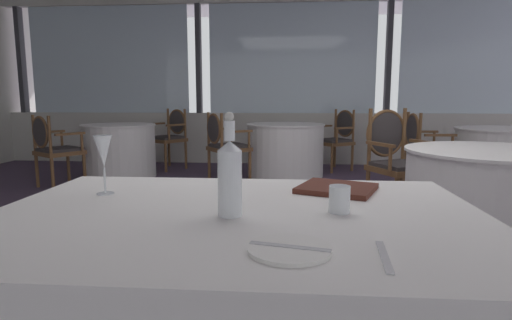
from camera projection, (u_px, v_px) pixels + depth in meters
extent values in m
plane|color=#47384C|center=(293.00, 250.00, 3.03)|extent=(14.19, 14.19, 0.00)
cube|color=beige|center=(291.00, 138.00, 7.01)|extent=(9.93, 0.12, 0.85)
cube|color=silver|center=(109.00, 60.00, 7.07)|extent=(2.74, 0.02, 1.78)
cube|color=#333338|center=(21.00, 61.00, 7.17)|extent=(0.08, 0.14, 1.78)
cube|color=silver|center=(292.00, 59.00, 6.83)|extent=(2.74, 0.02, 1.78)
cube|color=#333338|center=(199.00, 59.00, 6.93)|extent=(0.08, 0.14, 1.78)
cube|color=silver|center=(488.00, 57.00, 6.59)|extent=(2.74, 0.02, 1.78)
cube|color=#333338|center=(389.00, 58.00, 6.69)|extent=(0.08, 0.14, 1.78)
cube|color=white|center=(236.00, 215.00, 1.32)|extent=(1.58, 1.10, 0.02)
cylinder|color=white|center=(290.00, 249.00, 0.98)|extent=(0.20, 0.20, 0.01)
cube|color=silver|center=(290.00, 247.00, 0.98)|extent=(0.20, 0.06, 0.00)
cube|color=silver|center=(384.00, 256.00, 0.94)|extent=(0.04, 0.20, 0.00)
cylinder|color=white|center=(230.00, 183.00, 1.26)|extent=(0.07, 0.07, 0.20)
cone|color=white|center=(230.00, 146.00, 1.25)|extent=(0.07, 0.07, 0.03)
cylinder|color=white|center=(229.00, 131.00, 1.24)|extent=(0.03, 0.03, 0.06)
sphere|color=silver|center=(229.00, 117.00, 1.23)|extent=(0.03, 0.03, 0.03)
cylinder|color=white|center=(106.00, 194.00, 1.57)|extent=(0.06, 0.06, 0.00)
cylinder|color=white|center=(105.00, 180.00, 1.56)|extent=(0.01, 0.01, 0.10)
cone|color=white|center=(103.00, 151.00, 1.54)|extent=(0.07, 0.07, 0.12)
cylinder|color=white|center=(339.00, 199.00, 1.31)|extent=(0.07, 0.07, 0.09)
cube|color=#512319|center=(337.00, 188.00, 1.62)|extent=(0.35, 0.33, 0.02)
cylinder|color=white|center=(286.00, 125.00, 5.85)|extent=(1.11, 1.11, 0.02)
cylinder|color=white|center=(285.00, 151.00, 5.90)|extent=(1.07, 1.07, 0.72)
cube|color=brown|center=(334.00, 143.00, 6.34)|extent=(0.64, 0.64, 0.05)
cube|color=#383333|center=(334.00, 140.00, 6.33)|extent=(0.59, 0.59, 0.04)
cylinder|color=brown|center=(332.00, 160.00, 6.10)|extent=(0.04, 0.04, 0.39)
cylinder|color=brown|center=(315.00, 157.00, 6.44)|extent=(0.04, 0.04, 0.39)
cylinder|color=brown|center=(352.00, 158.00, 6.30)|extent=(0.04, 0.04, 0.39)
cylinder|color=brown|center=(335.00, 155.00, 6.64)|extent=(0.04, 0.04, 0.39)
cylinder|color=brown|center=(353.00, 126.00, 6.23)|extent=(0.04, 0.04, 0.48)
cylinder|color=brown|center=(336.00, 124.00, 6.57)|extent=(0.04, 0.04, 0.48)
ellipsoid|color=#383333|center=(345.00, 124.00, 6.40)|extent=(0.26, 0.35, 0.41)
torus|color=brown|center=(345.00, 124.00, 6.40)|extent=(0.26, 0.36, 0.42)
cube|color=brown|center=(344.00, 128.00, 6.08)|extent=(0.32, 0.24, 0.03)
cylinder|color=brown|center=(337.00, 136.00, 6.03)|extent=(0.03, 0.03, 0.22)
cube|color=brown|center=(323.00, 126.00, 6.51)|extent=(0.32, 0.24, 0.03)
cylinder|color=brown|center=(315.00, 133.00, 6.45)|extent=(0.03, 0.03, 0.22)
cube|color=brown|center=(229.00, 149.00, 5.45)|extent=(0.64, 0.64, 0.05)
cube|color=#383333|center=(229.00, 146.00, 5.44)|extent=(0.59, 0.59, 0.04)
cylinder|color=brown|center=(236.00, 163.00, 5.75)|extent=(0.04, 0.04, 0.41)
cylinder|color=brown|center=(250.00, 167.00, 5.41)|extent=(0.04, 0.04, 0.41)
cylinder|color=brown|center=(209.00, 165.00, 5.55)|extent=(0.04, 0.04, 0.41)
cylinder|color=brown|center=(222.00, 170.00, 5.21)|extent=(0.04, 0.04, 0.41)
cylinder|color=brown|center=(209.00, 129.00, 5.48)|extent=(0.04, 0.04, 0.45)
cylinder|color=brown|center=(222.00, 131.00, 5.14)|extent=(0.04, 0.04, 0.45)
ellipsoid|color=#383333|center=(214.00, 129.00, 5.30)|extent=(0.26, 0.35, 0.38)
torus|color=brown|center=(214.00, 129.00, 5.30)|extent=(0.25, 0.34, 0.39)
cube|color=brown|center=(222.00, 129.00, 5.63)|extent=(0.32, 0.24, 0.03)
cylinder|color=brown|center=(231.00, 136.00, 5.72)|extent=(0.03, 0.03, 0.22)
cube|color=brown|center=(239.00, 131.00, 5.21)|extent=(0.32, 0.24, 0.03)
cylinder|color=brown|center=(249.00, 140.00, 5.29)|extent=(0.03, 0.03, 0.22)
cylinder|color=white|center=(118.00, 125.00, 5.74)|extent=(1.01, 1.01, 0.02)
cylinder|color=white|center=(120.00, 151.00, 5.80)|extent=(0.98, 0.98, 0.72)
cube|color=brown|center=(60.00, 153.00, 5.13)|extent=(0.64, 0.64, 0.05)
cube|color=#383333|center=(59.00, 149.00, 5.13)|extent=(0.59, 0.59, 0.04)
cylinder|color=brown|center=(68.00, 167.00, 5.44)|extent=(0.04, 0.04, 0.40)
cylinder|color=brown|center=(85.00, 170.00, 5.20)|extent=(0.04, 0.04, 0.40)
cylinder|color=brown|center=(37.00, 171.00, 5.14)|extent=(0.04, 0.04, 0.40)
cylinder|color=brown|center=(53.00, 175.00, 4.89)|extent=(0.04, 0.04, 0.40)
cylinder|color=brown|center=(34.00, 133.00, 5.07)|extent=(0.04, 0.04, 0.44)
cylinder|color=brown|center=(50.00, 135.00, 4.82)|extent=(0.04, 0.04, 0.44)
ellipsoid|color=#383333|center=(40.00, 132.00, 4.93)|extent=(0.35, 0.26, 0.37)
torus|color=brown|center=(40.00, 132.00, 4.93)|extent=(0.34, 0.24, 0.39)
cube|color=brown|center=(50.00, 132.00, 5.27)|extent=(0.24, 0.33, 0.03)
cylinder|color=brown|center=(62.00, 140.00, 5.39)|extent=(0.03, 0.03, 0.22)
cube|color=brown|center=(70.00, 134.00, 4.96)|extent=(0.24, 0.33, 0.03)
cylinder|color=brown|center=(82.00, 142.00, 5.08)|extent=(0.03, 0.03, 0.22)
cube|color=brown|center=(167.00, 140.00, 6.44)|extent=(0.64, 0.64, 0.05)
cube|color=#383333|center=(167.00, 137.00, 6.43)|extent=(0.59, 0.59, 0.04)
cylinder|color=brown|center=(166.00, 158.00, 6.19)|extent=(0.04, 0.04, 0.43)
cylinder|color=brown|center=(149.00, 156.00, 6.44)|extent=(0.04, 0.04, 0.43)
cylinder|color=brown|center=(186.00, 155.00, 6.50)|extent=(0.04, 0.04, 0.43)
cylinder|color=brown|center=(169.00, 153.00, 6.75)|extent=(0.04, 0.04, 0.43)
cylinder|color=brown|center=(185.00, 124.00, 6.43)|extent=(0.04, 0.04, 0.45)
cylinder|color=brown|center=(168.00, 123.00, 6.68)|extent=(0.04, 0.04, 0.45)
ellipsoid|color=#383333|center=(177.00, 122.00, 6.56)|extent=(0.35, 0.26, 0.38)
torus|color=brown|center=(177.00, 122.00, 6.56)|extent=(0.35, 0.25, 0.39)
cube|color=brown|center=(176.00, 125.00, 6.23)|extent=(0.24, 0.33, 0.03)
cylinder|color=brown|center=(169.00, 133.00, 6.14)|extent=(0.03, 0.03, 0.22)
cube|color=brown|center=(155.00, 124.00, 6.54)|extent=(0.24, 0.33, 0.03)
cylinder|color=brown|center=(148.00, 131.00, 6.44)|extent=(0.03, 0.03, 0.22)
cylinder|color=white|center=(493.00, 151.00, 2.92)|extent=(1.19, 1.19, 0.02)
cylinder|color=white|center=(489.00, 202.00, 2.97)|extent=(1.15, 1.15, 0.72)
cube|color=brown|center=(400.00, 169.00, 3.82)|extent=(0.62, 0.62, 0.05)
cube|color=#383333|center=(400.00, 165.00, 3.81)|extent=(0.57, 0.57, 0.04)
cylinder|color=brown|center=(432.00, 197.00, 3.74)|extent=(0.04, 0.04, 0.42)
cylinder|color=brown|center=(396.00, 201.00, 3.60)|extent=(0.04, 0.04, 0.42)
cylinder|color=brown|center=(401.00, 188.00, 4.11)|extent=(0.04, 0.04, 0.42)
cylinder|color=brown|center=(367.00, 192.00, 3.96)|extent=(0.04, 0.04, 0.42)
cylinder|color=brown|center=(404.00, 136.00, 4.03)|extent=(0.04, 0.04, 0.53)
cylinder|color=brown|center=(370.00, 137.00, 3.89)|extent=(0.04, 0.04, 0.53)
ellipsoid|color=#383333|center=(386.00, 133.00, 3.97)|extent=(0.37, 0.22, 0.44)
torus|color=brown|center=(386.00, 133.00, 3.97)|extent=(0.42, 0.23, 0.46)
cube|color=brown|center=(424.00, 142.00, 3.86)|extent=(0.19, 0.35, 0.03)
cylinder|color=brown|center=(435.00, 156.00, 3.74)|extent=(0.03, 0.03, 0.22)
cube|color=brown|center=(380.00, 144.00, 3.67)|extent=(0.19, 0.35, 0.03)
cylinder|color=brown|center=(390.00, 159.00, 3.56)|extent=(0.03, 0.03, 0.22)
cylinder|color=white|center=(506.00, 129.00, 4.99)|extent=(1.15, 1.15, 0.02)
cylinder|color=white|center=(503.00, 159.00, 5.05)|extent=(1.11, 1.11, 0.72)
cube|color=brown|center=(429.00, 153.00, 5.04)|extent=(0.49, 0.49, 0.05)
cube|color=#383333|center=(429.00, 150.00, 5.03)|extent=(0.45, 0.45, 0.04)
cylinder|color=brown|center=(437.00, 169.00, 5.27)|extent=(0.04, 0.04, 0.41)
cylinder|color=brown|center=(452.00, 175.00, 4.87)|extent=(0.04, 0.04, 0.41)
cylinder|color=brown|center=(405.00, 169.00, 5.27)|extent=(0.04, 0.04, 0.41)
cylinder|color=brown|center=(417.00, 175.00, 4.87)|extent=(0.04, 0.04, 0.41)
cylinder|color=brown|center=(407.00, 131.00, 5.20)|extent=(0.04, 0.04, 0.47)
cylinder|color=brown|center=(420.00, 133.00, 4.80)|extent=(0.04, 0.04, 0.47)
ellipsoid|color=#383333|center=(412.00, 130.00, 4.99)|extent=(0.08, 0.39, 0.40)
torus|color=brown|center=(412.00, 130.00, 4.99)|extent=(0.06, 0.41, 0.41)
cube|color=brown|center=(423.00, 132.00, 5.25)|extent=(0.37, 0.06, 0.03)
cylinder|color=brown|center=(434.00, 140.00, 5.26)|extent=(0.03, 0.03, 0.22)
cube|color=brown|center=(441.00, 135.00, 4.75)|extent=(0.37, 0.06, 0.03)
cylinder|color=brown|center=(452.00, 145.00, 4.77)|extent=(0.03, 0.03, 0.22)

